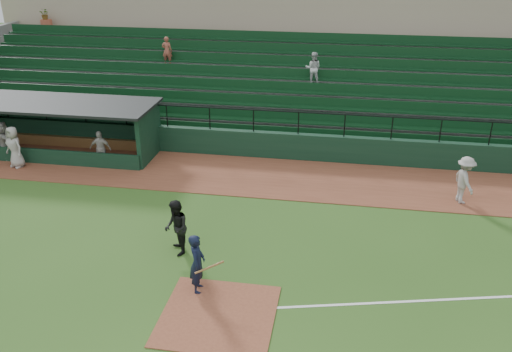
# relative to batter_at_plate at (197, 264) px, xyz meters

# --- Properties ---
(ground) EXTENTS (90.00, 90.00, 0.00)m
(ground) POSITION_rel_batter_at_plate_xyz_m (0.80, 0.00, -0.90)
(ground) COLOR #2D521A
(ground) RESTS_ON ground
(warning_track) EXTENTS (40.00, 4.00, 0.03)m
(warning_track) POSITION_rel_batter_at_plate_xyz_m (0.80, 8.00, -0.88)
(warning_track) COLOR brown
(warning_track) RESTS_ON ground
(home_plate_dirt) EXTENTS (3.00, 3.00, 0.03)m
(home_plate_dirt) POSITION_rel_batter_at_plate_xyz_m (0.80, -1.00, -0.88)
(home_plate_dirt) COLOR brown
(home_plate_dirt) RESTS_ON ground
(stadium_structure) EXTENTS (38.00, 13.08, 6.40)m
(stadium_structure) POSITION_rel_batter_at_plate_xyz_m (0.80, 16.46, 1.40)
(stadium_structure) COLOR black
(stadium_structure) RESTS_ON ground
(dugout) EXTENTS (8.90, 3.20, 2.42)m
(dugout) POSITION_rel_batter_at_plate_xyz_m (-8.95, 9.56, 0.43)
(dugout) COLOR black
(dugout) RESTS_ON ground
(batter_at_plate) EXTENTS (1.05, 0.72, 1.80)m
(batter_at_plate) POSITION_rel_batter_at_plate_xyz_m (0.00, 0.00, 0.00)
(batter_at_plate) COLOR black
(batter_at_plate) RESTS_ON ground
(umpire) EXTENTS (1.00, 1.09, 1.81)m
(umpire) POSITION_rel_batter_at_plate_xyz_m (-1.17, 1.80, 0.01)
(umpire) COLOR black
(umpire) RESTS_ON ground
(runner) EXTENTS (0.98, 1.32, 1.82)m
(runner) POSITION_rel_batter_at_plate_xyz_m (8.32, 6.95, 0.04)
(runner) COLOR #A09A95
(runner) RESTS_ON warning_track
(dugout_player_a) EXTENTS (0.96, 0.45, 1.61)m
(dugout_player_a) POSITION_rel_batter_at_plate_xyz_m (-6.48, 7.90, -0.07)
(dugout_player_a) COLOR #A5A09A
(dugout_player_a) RESTS_ON warning_track
(dugout_player_b) EXTENTS (1.03, 0.86, 1.81)m
(dugout_player_b) POSITION_rel_batter_at_plate_xyz_m (-10.08, 7.24, 0.04)
(dugout_player_b) COLOR #A7A29C
(dugout_player_b) RESTS_ON warning_track
(dugout_player_c) EXTENTS (1.65, 1.32, 1.75)m
(dugout_player_c) POSITION_rel_batter_at_plate_xyz_m (-11.03, 7.94, 0.01)
(dugout_player_c) COLOR gray
(dugout_player_c) RESTS_ON warning_track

